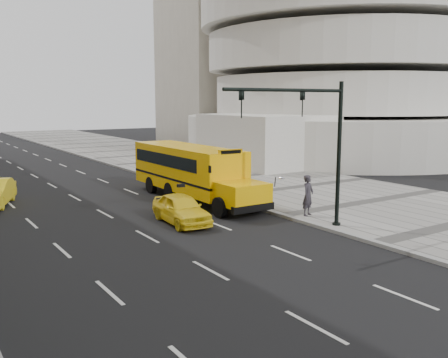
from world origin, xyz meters
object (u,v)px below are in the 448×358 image
school_bus (190,168)px  traffic_signal (315,137)px  taxi_near (181,209)px  pedestrian (308,195)px

school_bus → traffic_signal: traffic_signal is taller
school_bus → traffic_signal: size_ratio=1.81×
taxi_near → traffic_signal: traffic_signal is taller
pedestrian → traffic_signal: size_ratio=0.31×
pedestrian → taxi_near: bearing=135.1°
school_bus → pedestrian: size_ratio=5.90×
pedestrian → traffic_signal: (-1.60, -2.06, 2.96)m
traffic_signal → school_bus: bearing=94.2°
pedestrian → traffic_signal: traffic_signal is taller
school_bus → pedestrian: school_bus is taller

